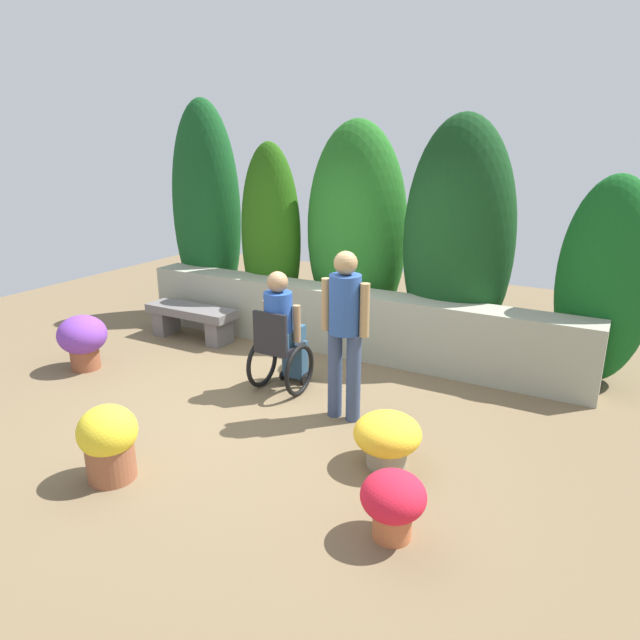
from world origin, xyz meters
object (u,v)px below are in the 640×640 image
(person_standing_companion, at_px, (345,325))
(flower_pot_purple_near, at_px, (387,437))
(flower_pot_red_accent, at_px, (393,501))
(stone_bench, at_px, (192,318))
(person_in_wheelchair, at_px, (282,335))
(flower_pot_terracotta_by_wall, at_px, (108,441))
(flower_pot_small_foreground, at_px, (83,339))

(person_standing_companion, bearing_deg, flower_pot_purple_near, -27.61)
(flower_pot_purple_near, distance_m, flower_pot_red_accent, 0.91)
(stone_bench, xyz_separation_m, person_in_wheelchair, (1.99, -0.80, 0.32))
(person_in_wheelchair, xyz_separation_m, flower_pot_purple_near, (1.59, -0.86, -0.37))
(flower_pot_terracotta_by_wall, bearing_deg, flower_pot_purple_near, 34.20)
(person_standing_companion, height_order, flower_pot_purple_near, person_standing_companion)
(person_standing_companion, bearing_deg, stone_bench, 171.84)
(person_in_wheelchair, relative_size, person_standing_companion, 0.80)
(person_in_wheelchair, height_order, flower_pot_purple_near, person_in_wheelchair)
(stone_bench, relative_size, flower_pot_small_foreground, 1.99)
(person_standing_companion, xyz_separation_m, flower_pot_small_foreground, (-3.27, -0.38, -0.58))
(flower_pot_red_accent, distance_m, flower_pot_small_foreground, 4.47)
(stone_bench, height_order, person_in_wheelchair, person_in_wheelchair)
(flower_pot_terracotta_by_wall, bearing_deg, flower_pot_small_foreground, 145.23)
(flower_pot_purple_near, xyz_separation_m, flower_pot_terracotta_by_wall, (-1.86, -1.26, 0.08))
(person_in_wheelchair, distance_m, flower_pot_terracotta_by_wall, 2.16)
(person_standing_companion, distance_m, flower_pot_red_accent, 1.90)
(stone_bench, distance_m, flower_pot_purple_near, 3.94)
(person_in_wheelchair, relative_size, flower_pot_red_accent, 2.74)
(flower_pot_terracotta_by_wall, relative_size, flower_pot_small_foreground, 0.95)
(stone_bench, distance_m, flower_pot_terracotta_by_wall, 3.39)
(stone_bench, bearing_deg, flower_pot_red_accent, -26.41)
(stone_bench, bearing_deg, person_in_wheelchair, -16.21)
(person_in_wheelchair, xyz_separation_m, flower_pot_red_accent, (1.97, -1.68, -0.34))
(flower_pot_purple_near, bearing_deg, flower_pot_red_accent, -64.91)
(person_in_wheelchair, xyz_separation_m, flower_pot_small_foreground, (-2.38, -0.65, -0.25))
(stone_bench, relative_size, flower_pot_terracotta_by_wall, 2.08)
(person_standing_companion, height_order, flower_pot_terracotta_by_wall, person_standing_companion)
(flower_pot_red_accent, xyz_separation_m, flower_pot_small_foreground, (-4.35, 1.03, 0.10))
(person_standing_companion, distance_m, flower_pot_small_foreground, 3.34)
(stone_bench, distance_m, flower_pot_red_accent, 4.67)
(flower_pot_terracotta_by_wall, bearing_deg, person_in_wheelchair, 82.81)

